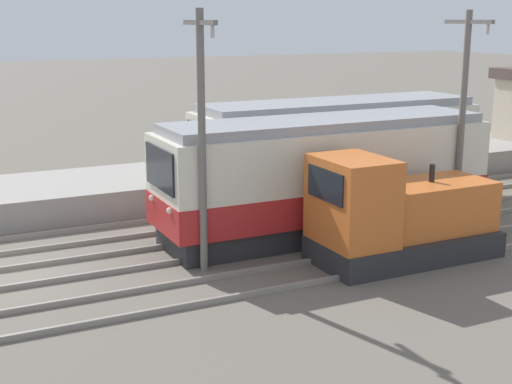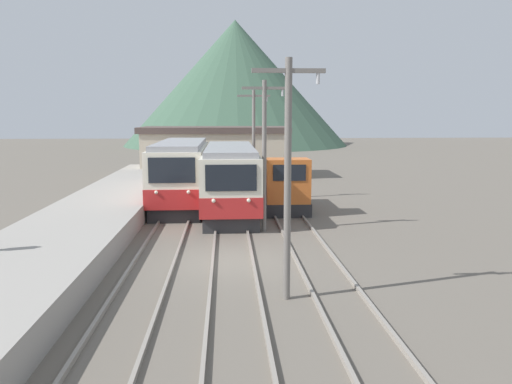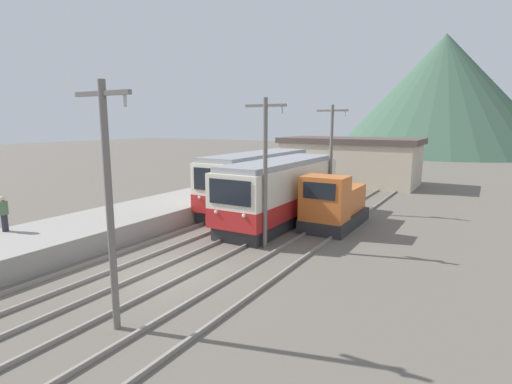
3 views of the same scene
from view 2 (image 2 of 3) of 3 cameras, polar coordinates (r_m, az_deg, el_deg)
name	(u,v)px [view 2 (image 2 of 3)]	position (r m, az deg, el deg)	size (l,w,h in m)	color
ground_plane	(227,262)	(18.22, -3.30, -7.96)	(200.00, 200.00, 0.00)	#665E54
platform_left	(50,251)	(19.13, -22.50, -6.30)	(4.50, 54.00, 0.97)	gray
track_left	(155,261)	(18.38, -11.51, -7.74)	(1.54, 60.00, 0.14)	gray
track_center	(233,260)	(18.20, -2.67, -7.74)	(1.54, 60.00, 0.14)	gray
track_right	(315,258)	(18.48, 6.76, -7.54)	(1.54, 60.00, 0.14)	gray
commuter_train_left	(182,176)	(29.35, -8.48, 1.81)	(2.84, 10.43, 3.76)	#28282B
commuter_train_center	(230,182)	(27.04, -2.97, 1.18)	(2.84, 10.61, 3.61)	#28282B
shunting_locomotive	(284,189)	(27.80, 3.23, 0.39)	(2.40, 5.24, 3.00)	#28282B
catenary_mast_near	(288,171)	(13.86, 3.69, 2.40)	(2.00, 0.20, 6.77)	slate
catenary_mast_mid	(265,150)	(22.33, 0.98, 4.81)	(2.00, 0.20, 6.77)	slate
catenary_mast_far	(254,141)	(30.84, -0.24, 5.89)	(2.00, 0.20, 6.77)	slate
station_building	(215,151)	(43.57, -4.69, 4.65)	(12.60, 6.30, 4.28)	beige
mountain_backdrop	(235,83)	(90.70, -2.37, 12.29)	(39.54, 39.54, 21.79)	#3D5B47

